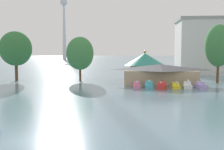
{
  "coord_description": "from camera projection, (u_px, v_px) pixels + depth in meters",
  "views": [
    {
      "loc": [
        7.8,
        -18.83,
        6.72
      ],
      "look_at": [
        4.9,
        20.78,
        3.39
      ],
      "focal_mm": 40.71,
      "sensor_mm": 36.0,
      "label": 1
    }
  ],
  "objects": [
    {
      "name": "shoreline_tree_tall_left",
      "position": [
        16.0,
        49.0,
        63.6
      ],
      "size": [
        7.93,
        7.93,
        12.38
      ],
      "color": "brown",
      "rests_on": "ground"
    },
    {
      "name": "pedal_boat_cyan",
      "position": [
        149.0,
        85.0,
        49.9
      ],
      "size": [
        1.61,
        2.5,
        1.72
      ],
      "rotation": [
        0.0,
        0.0,
        -1.55
      ],
      "color": "#4CB7CC",
      "rests_on": "ground"
    },
    {
      "name": "pedal_boat_red",
      "position": [
        162.0,
        86.0,
        48.29
      ],
      "size": [
        2.18,
        2.82,
        1.53
      ],
      "rotation": [
        0.0,
        0.0,
        -1.85
      ],
      "color": "red",
      "rests_on": "ground"
    },
    {
      "name": "pedal_boat_pink",
      "position": [
        137.0,
        85.0,
        49.95
      ],
      "size": [
        1.41,
        2.58,
        1.56
      ],
      "rotation": [
        0.0,
        0.0,
        -1.55
      ],
      "color": "pink",
      "rests_on": "ground"
    },
    {
      "name": "green_roof_pavilion",
      "position": [
        145.0,
        64.0,
        65.22
      ],
      "size": [
        10.51,
        10.51,
        7.59
      ],
      "color": "brown",
      "rests_on": "ground"
    },
    {
      "name": "pedal_boat_yellow",
      "position": [
        176.0,
        86.0,
        49.03
      ],
      "size": [
        1.58,
        2.21,
        1.5
      ],
      "rotation": [
        0.0,
        0.0,
        -1.57
      ],
      "color": "yellow",
      "rests_on": "ground"
    },
    {
      "name": "distant_broadcast_tower",
      "position": [
        64.0,
        9.0,
        299.81
      ],
      "size": [
        8.23,
        8.23,
        135.98
      ],
      "color": "silver",
      "rests_on": "ground"
    },
    {
      "name": "boathouse",
      "position": [
        160.0,
        74.0,
        55.5
      ],
      "size": [
        16.63,
        8.64,
        4.45
      ],
      "color": "tan",
      "rests_on": "ground"
    },
    {
      "name": "pedal_boat_lavender",
      "position": [
        201.0,
        86.0,
        49.38
      ],
      "size": [
        2.11,
        2.68,
        1.64
      ],
      "rotation": [
        0.0,
        0.0,
        -1.28
      ],
      "color": "#B299D8",
      "rests_on": "ground"
    },
    {
      "name": "shoreline_tree_right",
      "position": [
        219.0,
        46.0,
        57.94
      ],
      "size": [
        6.11,
        6.11,
        13.43
      ],
      "color": "brown",
      "rests_on": "ground"
    },
    {
      "name": "pedal_boat_white",
      "position": [
        187.0,
        86.0,
        49.24
      ],
      "size": [
        1.78,
        2.7,
        1.85
      ],
      "rotation": [
        0.0,
        0.0,
        -1.65
      ],
      "color": "white",
      "rests_on": "ground"
    },
    {
      "name": "shoreline_tree_mid",
      "position": [
        80.0,
        53.0,
        62.92
      ],
      "size": [
        6.76,
        6.76,
        10.97
      ],
      "color": "brown",
      "rests_on": "ground"
    },
    {
      "name": "ground_plane",
      "position": [
        30.0,
        140.0,
        19.84
      ],
      "size": [
        2000.0,
        2000.0,
        0.0
      ],
      "primitive_type": "plane",
      "color": "slate"
    }
  ]
}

